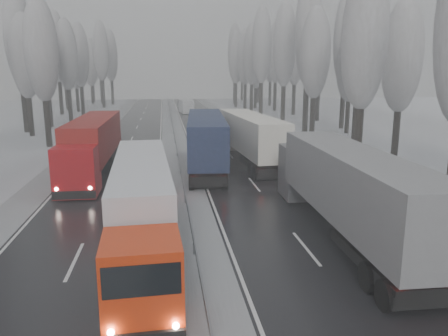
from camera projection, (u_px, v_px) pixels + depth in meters
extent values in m
cube|color=black|center=(240.00, 167.00, 37.91)|extent=(7.50, 200.00, 0.03)
cube|color=black|center=(117.00, 171.00, 36.51)|extent=(7.50, 200.00, 0.03)
cube|color=#A8ABB0|center=(180.00, 169.00, 37.21)|extent=(3.00, 200.00, 0.04)
cube|color=#A8ABB0|center=(295.00, 166.00, 38.56)|extent=(2.40, 200.00, 0.04)
cube|color=#A8ABB0|center=(55.00, 173.00, 35.86)|extent=(2.40, 200.00, 0.04)
cube|color=slate|center=(179.00, 162.00, 37.09)|extent=(0.06, 200.00, 0.32)
cube|color=slate|center=(180.00, 171.00, 35.21)|extent=(0.12, 0.12, 0.60)
cube|color=slate|center=(172.00, 125.00, 66.18)|extent=(0.12, 0.12, 0.60)
cylinder|color=black|center=(358.00, 138.00, 35.67)|extent=(0.68, 0.68, 5.62)
ellipsoid|color=gray|center=(365.00, 36.00, 33.94)|extent=(3.60, 3.60, 11.48)
cylinder|color=black|center=(396.00, 135.00, 40.34)|extent=(0.64, 0.64, 4.94)
ellipsoid|color=gray|center=(402.00, 56.00, 38.82)|extent=(3.60, 3.60, 10.09)
cylinder|color=black|center=(355.00, 127.00, 44.02)|extent=(0.66, 0.66, 5.32)
ellipsoid|color=gray|center=(360.00, 49.00, 42.38)|extent=(3.60, 3.60, 10.88)
cylinder|color=black|center=(359.00, 118.00, 48.08)|extent=(0.72, 0.72, 6.31)
ellipsoid|color=gray|center=(365.00, 33.00, 46.14)|extent=(3.60, 3.60, 12.90)
cylinder|color=black|center=(312.00, 117.00, 53.99)|extent=(0.67, 0.67, 5.38)
ellipsoid|color=gray|center=(315.00, 53.00, 52.34)|extent=(3.60, 3.60, 10.98)
cylinder|color=black|center=(347.00, 116.00, 58.78)|extent=(0.62, 0.62, 4.59)
ellipsoid|color=gray|center=(350.00, 66.00, 57.37)|extent=(3.60, 3.60, 9.39)
cylinder|color=black|center=(306.00, 107.00, 59.18)|extent=(0.76, 0.76, 6.95)
ellipsoid|color=gray|center=(309.00, 31.00, 57.05)|extent=(3.60, 3.60, 14.19)
cylinder|color=black|center=(342.00, 106.00, 64.01)|extent=(0.74, 0.74, 6.59)
ellipsoid|color=gray|center=(346.00, 39.00, 61.98)|extent=(3.60, 3.60, 13.46)
cylinder|color=black|center=(283.00, 104.00, 69.12)|extent=(0.72, 0.72, 6.37)
ellipsoid|color=gray|center=(285.00, 44.00, 67.16)|extent=(3.60, 3.60, 13.01)
cylinder|color=black|center=(318.00, 103.00, 73.98)|extent=(0.70, 0.70, 5.97)
ellipsoid|color=gray|center=(320.00, 51.00, 72.15)|extent=(3.60, 3.60, 12.20)
cylinder|color=black|center=(261.00, 99.00, 79.26)|extent=(0.74, 0.74, 6.65)
ellipsoid|color=gray|center=(262.00, 45.00, 77.22)|extent=(3.60, 3.60, 13.59)
cylinder|color=black|center=(294.00, 99.00, 84.16)|extent=(0.71, 0.71, 6.14)
ellipsoid|color=gray|center=(295.00, 52.00, 82.28)|extent=(3.60, 3.60, 12.54)
cylinder|color=black|center=(251.00, 98.00, 88.79)|extent=(0.71, 0.71, 6.05)
ellipsoid|color=gray|center=(252.00, 54.00, 86.93)|extent=(3.60, 3.60, 12.37)
cylinder|color=black|center=(275.00, 96.00, 93.42)|extent=(0.72, 0.72, 6.30)
ellipsoid|color=gray|center=(276.00, 52.00, 91.48)|extent=(3.60, 3.60, 12.87)
cylinder|color=black|center=(245.00, 96.00, 96.08)|extent=(0.70, 0.70, 5.88)
ellipsoid|color=gray|center=(245.00, 57.00, 94.28)|extent=(3.60, 3.60, 12.00)
cylinder|color=black|center=(255.00, 97.00, 100.48)|extent=(0.64, 0.64, 4.86)
ellipsoid|color=gray|center=(256.00, 66.00, 98.98)|extent=(3.60, 3.60, 9.92)
cylinder|color=black|center=(236.00, 94.00, 102.82)|extent=(0.70, 0.70, 5.98)
ellipsoid|color=gray|center=(236.00, 57.00, 100.99)|extent=(3.60, 3.60, 12.21)
cylinder|color=black|center=(270.00, 93.00, 107.90)|extent=(0.71, 0.71, 6.19)
ellipsoid|color=gray|center=(271.00, 56.00, 105.99)|extent=(3.60, 3.60, 12.64)
cylinder|color=black|center=(235.00, 91.00, 112.43)|extent=(0.75, 0.75, 6.86)
ellipsoid|color=gray|center=(235.00, 51.00, 110.32)|extent=(3.60, 3.60, 14.01)
cylinder|color=black|center=(258.00, 92.00, 117.37)|extent=(0.68, 0.68, 5.55)
ellipsoid|color=gray|center=(258.00, 62.00, 115.66)|extent=(3.60, 3.60, 11.33)
cylinder|color=black|center=(235.00, 90.00, 122.96)|extent=(0.71, 0.71, 6.09)
ellipsoid|color=gray|center=(235.00, 59.00, 121.09)|extent=(3.60, 3.60, 12.45)
cylinder|color=black|center=(242.00, 91.00, 127.27)|extent=(0.67, 0.67, 5.49)
ellipsoid|color=gray|center=(242.00, 63.00, 125.58)|extent=(3.60, 3.60, 11.21)
cylinder|color=black|center=(48.00, 122.00, 48.06)|extent=(0.67, 0.67, 5.44)
ellipsoid|color=gray|center=(41.00, 49.00, 46.39)|extent=(3.60, 3.60, 11.11)
cylinder|color=black|center=(30.00, 116.00, 56.21)|extent=(0.66, 0.66, 5.23)
ellipsoid|color=gray|center=(25.00, 56.00, 54.60)|extent=(3.60, 3.60, 10.68)
cylinder|color=black|center=(25.00, 108.00, 59.69)|extent=(0.74, 0.74, 6.60)
ellipsoid|color=gray|center=(18.00, 36.00, 57.66)|extent=(3.60, 3.60, 13.49)
cylinder|color=black|center=(50.00, 110.00, 65.55)|extent=(0.65, 0.65, 5.16)
ellipsoid|color=gray|center=(46.00, 59.00, 63.96)|extent=(3.60, 3.60, 10.54)
cylinder|color=black|center=(47.00, 106.00, 69.17)|extent=(0.69, 0.69, 5.79)
ellipsoid|color=gray|center=(42.00, 52.00, 67.39)|extent=(3.60, 3.60, 11.84)
cylinder|color=black|center=(70.00, 105.00, 72.25)|extent=(0.68, 0.68, 5.64)
ellipsoid|color=gray|center=(66.00, 55.00, 70.52)|extent=(3.60, 3.60, 11.53)
cylinder|color=black|center=(46.00, 101.00, 75.38)|extent=(0.73, 0.73, 6.56)
ellipsoid|color=gray|center=(41.00, 45.00, 73.36)|extent=(3.60, 3.60, 13.40)
cylinder|color=black|center=(82.00, 100.00, 82.02)|extent=(0.69, 0.69, 5.79)
ellipsoid|color=gray|center=(79.00, 55.00, 80.24)|extent=(3.60, 3.60, 11.84)
cylinder|color=black|center=(61.00, 97.00, 85.17)|extent=(0.74, 0.74, 6.65)
ellipsoid|color=gray|center=(57.00, 47.00, 83.12)|extent=(3.60, 3.60, 13.58)
cylinder|color=black|center=(78.00, 99.00, 90.79)|extent=(0.65, 0.65, 5.12)
ellipsoid|color=gray|center=(75.00, 63.00, 89.21)|extent=(3.60, 3.60, 10.46)
cylinder|color=black|center=(67.00, 97.00, 94.20)|extent=(0.69, 0.69, 5.84)
ellipsoid|color=gray|center=(64.00, 57.00, 92.41)|extent=(3.60, 3.60, 11.92)
cylinder|color=black|center=(103.00, 93.00, 101.58)|extent=(0.74, 0.74, 6.67)
ellipsoid|color=gray|center=(101.00, 51.00, 99.53)|extent=(3.60, 3.60, 13.63)
cylinder|color=black|center=(66.00, 93.00, 104.27)|extent=(0.72, 0.72, 6.31)
ellipsoid|color=gray|center=(63.00, 54.00, 102.34)|extent=(3.60, 3.60, 12.88)
cylinder|color=black|center=(112.00, 92.00, 110.84)|extent=(0.72, 0.72, 6.29)
ellipsoid|color=gray|center=(110.00, 56.00, 108.91)|extent=(3.60, 3.60, 12.84)
cylinder|color=black|center=(92.00, 94.00, 114.12)|extent=(0.64, 0.64, 4.86)
ellipsoid|color=gray|center=(91.00, 67.00, 112.63)|extent=(3.60, 3.60, 9.92)
cylinder|color=black|center=(102.00, 90.00, 116.71)|extent=(0.74, 0.74, 6.63)
ellipsoid|color=gray|center=(99.00, 54.00, 114.68)|extent=(3.60, 3.60, 13.54)
cylinder|color=black|center=(93.00, 91.00, 120.31)|extent=(0.69, 0.69, 5.79)
ellipsoid|color=gray|center=(91.00, 61.00, 118.53)|extent=(3.60, 3.60, 11.82)
cube|color=#4C4C51|center=(301.00, 169.00, 28.91)|extent=(2.81, 2.92, 3.30)
cube|color=black|center=(296.00, 154.00, 30.08)|extent=(2.53, 0.16, 1.10)
cube|color=black|center=(294.00, 183.00, 30.64)|extent=(2.75, 0.22, 0.55)
cube|color=slate|center=(355.00, 185.00, 20.34)|extent=(3.11, 14.37, 3.08)
cube|color=black|center=(442.00, 314.00, 13.85)|extent=(2.53, 0.19, 0.50)
cube|color=black|center=(392.00, 264.00, 16.95)|extent=(2.55, 6.10, 0.50)
cube|color=black|center=(430.00, 310.00, 14.48)|extent=(2.53, 0.12, 0.66)
cylinder|color=black|center=(287.00, 191.00, 28.20)|extent=(0.41, 1.15, 1.14)
cylinder|color=black|center=(321.00, 190.00, 28.46)|extent=(0.41, 1.15, 1.14)
cylinder|color=black|center=(368.00, 277.00, 16.45)|extent=(0.41, 1.15, 1.14)
cylinder|color=black|center=(426.00, 273.00, 16.71)|extent=(0.41, 1.15, 1.14)
cylinder|color=black|center=(386.00, 295.00, 15.06)|extent=(0.41, 1.15, 1.14)
sphere|color=#FF0C05|center=(415.00, 292.00, 13.47)|extent=(0.22, 0.22, 0.22)
sphere|color=white|center=(280.00, 177.00, 30.46)|extent=(0.24, 0.24, 0.24)
sphere|color=white|center=(309.00, 176.00, 30.69)|extent=(0.24, 0.24, 0.24)
cube|color=#211E4C|center=(204.00, 135.00, 44.61)|extent=(3.00, 3.10, 3.35)
cube|color=black|center=(204.00, 126.00, 45.81)|extent=(2.57, 0.30, 1.12)
cube|color=black|center=(204.00, 145.00, 46.37)|extent=(2.80, 0.37, 0.56)
cube|color=#121D33|center=(206.00, 135.00, 35.86)|extent=(3.92, 14.70, 3.13)
cube|color=black|center=(209.00, 186.00, 29.24)|extent=(2.57, 0.32, 0.50)
cube|color=black|center=(208.00, 172.00, 32.41)|extent=(2.91, 6.31, 0.50)
cube|color=black|center=(209.00, 187.00, 29.89)|extent=(2.57, 0.26, 0.67)
cylinder|color=black|center=(193.00, 149.00, 43.94)|extent=(0.48, 1.19, 1.16)
cylinder|color=black|center=(216.00, 148.00, 44.08)|extent=(0.48, 1.19, 1.16)
cylinder|color=black|center=(192.00, 177.00, 31.96)|extent=(0.48, 1.19, 1.16)
cylinder|color=black|center=(224.00, 177.00, 32.10)|extent=(0.48, 1.19, 1.16)
cylinder|color=black|center=(192.00, 182.00, 30.54)|extent=(0.48, 1.19, 1.16)
cylinder|color=black|center=(225.00, 182.00, 30.69)|extent=(0.48, 1.19, 1.16)
sphere|color=#FF0C05|center=(193.00, 174.00, 28.91)|extent=(0.22, 0.22, 0.22)
sphere|color=#FF0C05|center=(225.00, 174.00, 29.04)|extent=(0.22, 0.22, 0.22)
sphere|color=white|center=(194.00, 141.00, 46.24)|extent=(0.25, 0.25, 0.25)
sphere|color=white|center=(214.00, 141.00, 46.37)|extent=(0.25, 0.25, 0.25)
cube|color=gray|center=(230.00, 133.00, 46.63)|extent=(2.88, 2.98, 3.23)
cube|color=black|center=(228.00, 124.00, 47.75)|extent=(2.48, 0.28, 1.08)
cube|color=black|center=(227.00, 143.00, 48.29)|extent=(2.70, 0.35, 0.54)
cube|color=beige|center=(251.00, 133.00, 38.35)|extent=(3.73, 14.17, 3.02)
cube|color=black|center=(276.00, 177.00, 32.10)|extent=(2.48, 0.30, 0.48)
cube|color=black|center=(264.00, 165.00, 35.09)|extent=(2.78, 6.08, 0.48)
cube|color=black|center=(274.00, 178.00, 32.71)|extent=(2.48, 0.24, 0.65)
cylinder|color=black|center=(222.00, 146.00, 45.84)|extent=(0.46, 1.14, 1.12)
cylinder|color=black|center=(242.00, 145.00, 46.29)|extent=(0.46, 1.14, 1.12)
cylinder|color=black|center=(252.00, 170.00, 34.51)|extent=(0.46, 1.14, 1.12)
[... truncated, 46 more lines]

